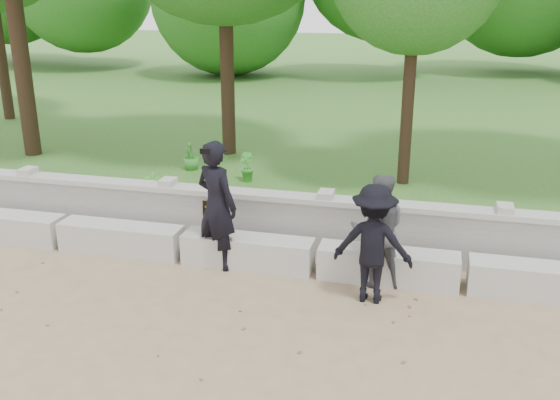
% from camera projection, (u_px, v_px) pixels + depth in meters
% --- Properties ---
extents(ground, '(80.00, 80.00, 0.00)m').
position_uv_depth(ground, '(123.00, 322.00, 7.52)').
color(ground, '#967A5C').
rests_on(ground, ground).
extents(lawn, '(40.00, 22.00, 0.25)m').
position_uv_depth(lawn, '(326.00, 107.00, 20.33)').
color(lawn, '#32581E').
rests_on(lawn, ground).
extents(concrete_bench, '(11.90, 0.45, 0.45)m').
position_uv_depth(concrete_bench, '(183.00, 245.00, 9.19)').
color(concrete_bench, beige).
rests_on(concrete_bench, ground).
extents(parapet_wall, '(12.50, 0.35, 0.90)m').
position_uv_depth(parapet_wall, '(199.00, 214.00, 9.76)').
color(parapet_wall, '#B1AEA7').
rests_on(parapet_wall, ground).
extents(man_main, '(0.80, 0.76, 1.86)m').
position_uv_depth(man_main, '(217.00, 205.00, 8.73)').
color(man_main, black).
rests_on(man_main, ground).
extents(visitor_left, '(0.85, 0.72, 1.55)m').
position_uv_depth(visitor_left, '(378.00, 230.00, 8.26)').
color(visitor_left, '#48494E').
rests_on(visitor_left, ground).
extents(visitor_mid, '(1.02, 0.61, 1.55)m').
position_uv_depth(visitor_mid, '(373.00, 244.00, 7.82)').
color(visitor_mid, black).
rests_on(visitor_mid, ground).
extents(shrub_a, '(0.35, 0.29, 0.57)m').
position_uv_depth(shrub_a, '(153.00, 189.00, 10.71)').
color(shrub_a, '#3A8E30').
rests_on(shrub_a, lawn).
extents(shrub_b, '(0.40, 0.39, 0.56)m').
position_uv_depth(shrub_b, '(246.00, 167.00, 12.05)').
color(shrub_b, '#3A8E30').
rests_on(shrub_b, lawn).
extents(shrub_d, '(0.36, 0.39, 0.62)m').
position_uv_depth(shrub_d, '(191.00, 155.00, 12.81)').
color(shrub_d, '#3A8E30').
rests_on(shrub_d, lawn).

